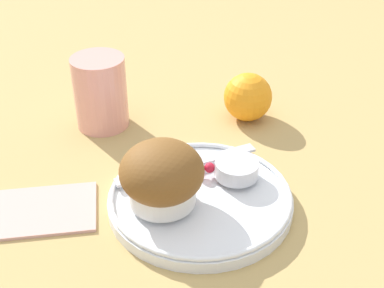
{
  "coord_description": "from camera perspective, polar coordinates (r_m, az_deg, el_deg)",
  "views": [
    {
      "loc": [
        -0.09,
        -0.49,
        0.41
      ],
      "look_at": [
        -0.01,
        0.03,
        0.06
      ],
      "focal_mm": 50.0,
      "sensor_mm": 36.0,
      "label": 1
    }
  ],
  "objects": [
    {
      "name": "muffin",
      "position": [
        0.59,
        -3.23,
        -3.42
      ],
      "size": [
        0.09,
        0.09,
        0.07
      ],
      "color": "silver",
      "rests_on": "plate"
    },
    {
      "name": "berry_pair",
      "position": [
        0.65,
        1.37,
        -2.59
      ],
      "size": [
        0.03,
        0.01,
        0.01
      ],
      "color": "#B7192D",
      "rests_on": "plate"
    },
    {
      "name": "butter_knife",
      "position": [
        0.66,
        -0.5,
        -2.19
      ],
      "size": [
        0.18,
        0.07,
        0.0
      ],
      "rotation": [
        0.0,
        0.0,
        0.28
      ],
      "color": "silver",
      "rests_on": "plate"
    },
    {
      "name": "plate",
      "position": [
        0.63,
        0.88,
        -5.85
      ],
      "size": [
        0.22,
        0.22,
        0.02
      ],
      "color": "white",
      "rests_on": "ground_plane"
    },
    {
      "name": "juice_glass",
      "position": [
        0.77,
        -9.74,
        5.46
      ],
      "size": [
        0.07,
        0.07,
        0.1
      ],
      "color": "#E5998C",
      "rests_on": "ground_plane"
    },
    {
      "name": "cream_ramekin",
      "position": [
        0.64,
        4.8,
        -2.56
      ],
      "size": [
        0.05,
        0.05,
        0.02
      ],
      "color": "silver",
      "rests_on": "plate"
    },
    {
      "name": "orange_fruit",
      "position": [
        0.78,
        5.98,
        5.01
      ],
      "size": [
        0.07,
        0.07,
        0.07
      ],
      "color": "orange",
      "rests_on": "ground_plane"
    },
    {
      "name": "ground_plane",
      "position": [
        0.65,
        1.65,
        -5.6
      ],
      "size": [
        3.0,
        3.0,
        0.0
      ],
      "primitive_type": "plane",
      "color": "tan"
    },
    {
      "name": "folded_napkin",
      "position": [
        0.65,
        -17.24,
        -6.74
      ],
      "size": [
        0.16,
        0.09,
        0.01
      ],
      "color": "#D19E93",
      "rests_on": "ground_plane"
    }
  ]
}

